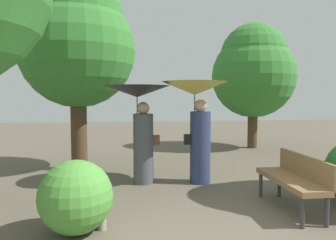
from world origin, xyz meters
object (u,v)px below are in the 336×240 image
park_bench (295,177)px  person_right (197,109)px  person_left (140,113)px  tree_near_left (77,40)px  tree_near_right (254,70)px  path_marker_post (101,202)px

park_bench → person_right: bearing=-145.9°
person_left → tree_near_left: (-1.36, 1.41, 1.64)m
person_right → tree_near_right: (2.91, 4.18, 1.17)m
person_right → park_bench: 2.28m
park_bench → tree_near_right: 6.53m
tree_near_left → person_right: bearing=-31.8°
person_left → path_marker_post: bearing=159.4°
person_right → park_bench: person_right is taller
person_left → path_marker_post: (-0.60, -2.20, -1.04)m
person_right → tree_near_left: tree_near_left is taller
tree_near_left → tree_near_right: (5.40, 2.64, -0.40)m
person_left → tree_near_left: bearing=38.7°
park_bench → path_marker_post: park_bench is taller
person_left → park_bench: person_left is taller
person_right → tree_near_right: size_ratio=0.48×
park_bench → path_marker_post: 2.88m
path_marker_post → person_left: bearing=74.7°
person_left → path_marker_post: 2.51m
person_left → tree_near_left: size_ratio=0.42×
park_bench → tree_near_left: 5.49m
person_right → park_bench: (1.13, -1.73, -0.96)m
park_bench → tree_near_right: bearing=164.2°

